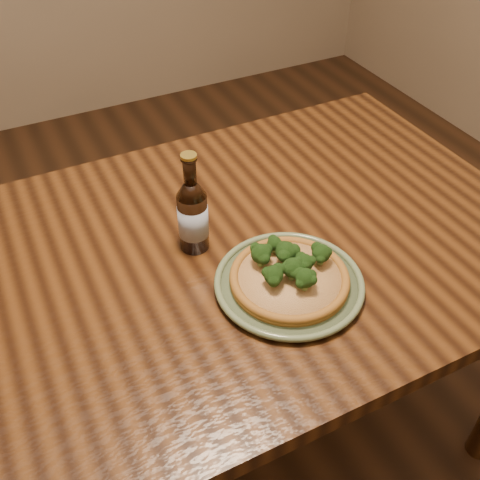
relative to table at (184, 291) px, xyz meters
name	(u,v)px	position (x,y,z in m)	size (l,w,h in m)	color
ground	(213,474)	(0.00, -0.10, -0.66)	(4.50, 4.50, 0.00)	#382111
table	(184,291)	(0.00, 0.00, 0.00)	(1.60, 0.90, 0.75)	#42230E
plate	(289,283)	(0.16, -0.17, 0.10)	(0.30, 0.30, 0.02)	#5A6A49
pizza	(289,275)	(0.16, -0.16, 0.12)	(0.24, 0.24, 0.07)	#8D5C20
beer_bottle	(193,215)	(0.04, 0.03, 0.18)	(0.06, 0.06, 0.23)	black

